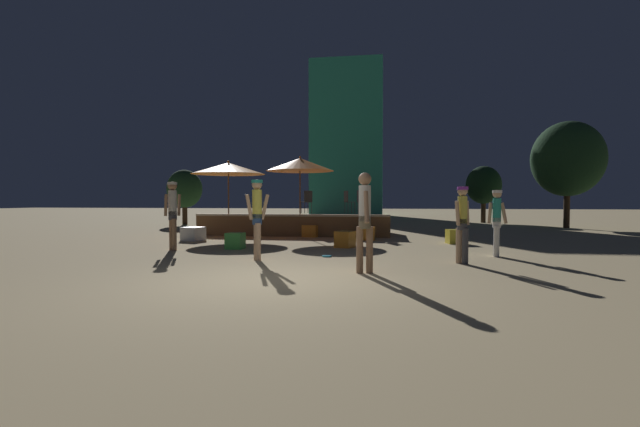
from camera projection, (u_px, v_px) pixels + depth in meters
The scene contains 23 objects.
ground_plane at pixel (275, 280), 7.33m from camera, with size 120.00×120.00×0.00m, color #D1B784.
wooden_deck at pixel (297, 225), 17.21m from camera, with size 7.40×2.68×0.84m.
patio_umbrella_0 at pixel (300, 165), 16.09m from camera, with size 2.56×2.56×3.03m.
patio_umbrella_1 at pixel (228, 169), 16.38m from camera, with size 2.81×2.81×2.88m.
cube_seat_0 at pixel (367, 233), 14.63m from camera, with size 0.59×0.59×0.45m.
cube_seat_1 at pixel (455, 237), 13.42m from camera, with size 0.57×0.57×0.44m.
cube_seat_2 at pixel (311, 231), 15.89m from camera, with size 0.67×0.67×0.45m.
cube_seat_3 at pixel (235, 241), 11.99m from camera, with size 0.47×0.47×0.45m.
cube_seat_4 at pixel (345, 239), 12.34m from camera, with size 0.62×0.62×0.47m.
cube_seat_5 at pixel (193, 234), 14.41m from camera, with size 0.75×0.75×0.46m.
person_0 at pixel (257, 214), 9.70m from camera, with size 0.52×0.33×1.84m.
person_1 at pixel (173, 211), 11.63m from camera, with size 0.37×0.41×1.87m.
person_2 at pixel (365, 217), 7.97m from camera, with size 0.31×0.55×1.88m.
person_3 at pixel (462, 221), 9.17m from camera, with size 0.38×0.37×1.67m.
person_4 at pixel (497, 220), 10.32m from camera, with size 0.46×0.28×1.61m.
bistro_chair_0 at pixel (348, 200), 17.07m from camera, with size 0.47×0.46×0.90m.
bistro_chair_1 at pixel (307, 200), 17.01m from camera, with size 0.48×0.48×0.90m.
bistro_chair_2 at pixel (362, 200), 16.06m from camera, with size 0.47×0.47×0.90m.
frisbee_disc at pixel (327, 256), 10.32m from camera, with size 0.23×0.23×0.03m.
background_tree_0 at pixel (484, 185), 25.64m from camera, with size 2.06×2.06×3.41m.
background_tree_1 at pixel (568, 159), 20.81m from camera, with size 3.32×3.32×5.20m.
background_tree_2 at pixel (185, 189), 23.79m from camera, with size 1.92×1.92×3.05m.
distant_building at pixel (347, 140), 36.89m from camera, with size 6.05×4.02×13.06m.
Camera 1 is at (1.88, -7.08, 1.37)m, focal length 24.00 mm.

